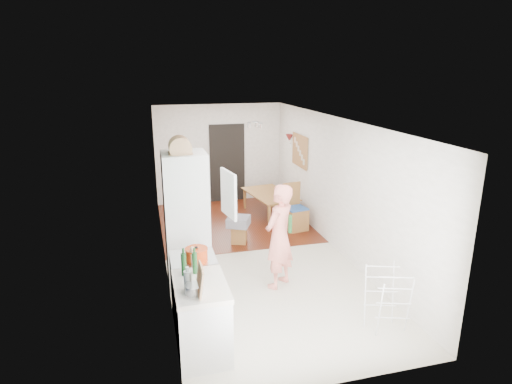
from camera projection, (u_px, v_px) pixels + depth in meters
name	position (u px, v px, depth m)	size (l,w,h in m)	color
room_shell	(253.00, 191.00, 7.61)	(3.20, 7.00, 2.50)	white
floor	(254.00, 255.00, 7.96)	(3.20, 7.00, 0.01)	beige
wood_floor_overlay	(233.00, 222.00, 9.68)	(3.20, 3.30, 0.01)	#5D2211
sage_wall_panel	(168.00, 197.00, 5.20)	(0.02, 3.00, 1.30)	slate
tile_splashback	(175.00, 268.00, 4.88)	(0.02, 1.90, 0.50)	black
doorway_recess	(227.00, 163.00, 10.96)	(0.90, 0.04, 2.00)	black
base_cabinet	(202.00, 320.00, 5.15)	(0.60, 0.90, 0.86)	silver
worktop	(200.00, 286.00, 5.03)	(0.62, 0.92, 0.06)	white
range_cooker	(194.00, 289.00, 5.85)	(0.60, 0.60, 0.88)	silver
cooker_top	(193.00, 259.00, 5.72)	(0.60, 0.60, 0.04)	silver
fridge_housing	(187.00, 221.00, 6.62)	(0.66, 0.66, 2.15)	silver
fridge_door	(229.00, 194.00, 6.36)	(0.56, 0.04, 0.70)	silver
fridge_interior	(206.00, 190.00, 6.57)	(0.02, 0.52, 0.66)	white
pinboard	(300.00, 151.00, 9.68)	(0.03, 0.90, 0.70)	tan
pinboard_frame	(299.00, 151.00, 9.67)	(0.01, 0.94, 0.74)	olive
wall_sconce	(289.00, 138.00, 10.21)	(0.18, 0.18, 0.16)	maroon
person	(279.00, 227.00, 6.59)	(0.72, 0.47, 1.98)	#F68574
dining_table	(271.00, 206.00, 10.06)	(1.31, 0.73, 0.46)	olive
dining_chair	(296.00, 208.00, 9.07)	(0.42, 0.42, 1.01)	olive
stool	(239.00, 234.00, 8.47)	(0.29, 0.29, 0.38)	olive
grey_drape	(238.00, 221.00, 8.34)	(0.41, 0.41, 0.18)	gray
drying_rack	(387.00, 300.00, 5.60)	(0.44, 0.40, 0.86)	silver
bread_bin	(180.00, 147.00, 6.22)	(0.34, 0.33, 0.18)	tan
red_casserole	(196.00, 254.00, 5.59)	(0.30, 0.30, 0.18)	#C2350D
steel_pan	(194.00, 289.00, 4.79)	(0.21, 0.21, 0.10)	silver
held_bottle	(290.00, 224.00, 6.45)	(0.06, 0.06, 0.28)	#17431B
bottle_a	(184.00, 264.00, 5.18)	(0.07, 0.07, 0.28)	#17431B
bottle_b	(195.00, 263.00, 5.23)	(0.06, 0.06, 0.27)	#17431B
bottle_c	(188.00, 280.00, 4.86)	(0.09, 0.09, 0.22)	beige
pepper_mill_front	(193.00, 258.00, 5.47)	(0.05, 0.05, 0.19)	tan
pepper_mill_back	(193.00, 258.00, 5.48)	(0.05, 0.05, 0.19)	tan
chopping_boards	(200.00, 280.00, 4.73)	(0.04, 0.26, 0.35)	tan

